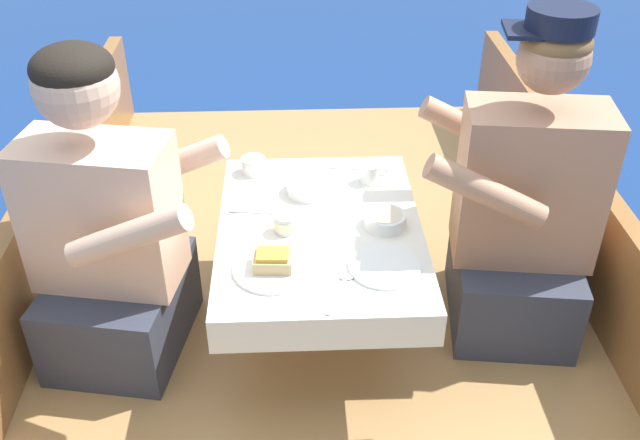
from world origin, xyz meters
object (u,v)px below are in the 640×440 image
person_port (109,239)px  tin_can (285,223)px  sandwich (273,260)px  person_starboard (522,213)px  coffee_cup_port (254,165)px  coffee_cup_starboard (370,173)px

person_port → tin_can: person_port is taller
sandwich → tin_can: size_ratio=1.59×
person_starboard → tin_can: bearing=10.0°
tin_can → coffee_cup_port: bearing=106.4°
coffee_cup_port → coffee_cup_starboard: bearing=-11.4°
coffee_cup_starboard → person_port: bearing=-158.1°
person_starboard → coffee_cup_port: bearing=-14.0°
person_port → person_starboard: (1.19, 0.07, 0.00)m
person_port → coffee_cup_starboard: person_port is taller
person_port → coffee_cup_port: person_port is taller
tin_can → person_starboard: bearing=2.5°
person_starboard → coffee_cup_port: person_starboard is taller
coffee_cup_port → coffee_cup_starboard: size_ratio=1.19×
tin_can → coffee_cup_starboard: bearing=44.7°
person_starboard → coffee_cup_starboard: person_starboard is taller
person_starboard → sandwich: (-0.73, -0.21, 0.01)m
person_port → tin_can: 0.50m
sandwich → coffee_cup_port: bearing=97.3°
person_port → sandwich: person_port is taller
person_starboard → sandwich: size_ratio=9.41×
coffee_cup_port → tin_can: size_ratio=1.59×
coffee_cup_port → coffee_cup_starboard: 0.38m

